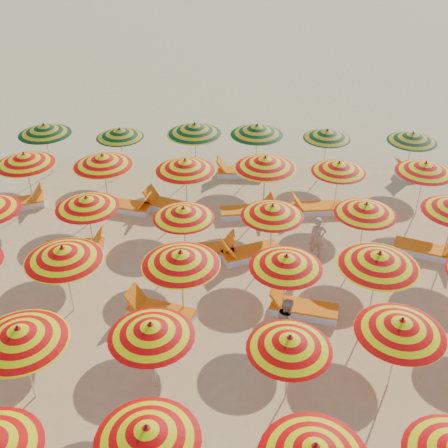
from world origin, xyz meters
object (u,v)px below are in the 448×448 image
Objects in this scene: umbrella_14 at (181,258)px; lounger_14 at (170,206)px; umbrella_8 at (151,330)px; umbrella_13 at (63,254)px; umbrella_9 at (290,343)px; lounger_8 at (77,247)px; umbrella_33 at (257,130)px; lounger_17 at (239,172)px; umbrella_26 at (185,165)px; umbrella_31 at (120,133)px; lounger_6 at (302,309)px; lounger_12 at (19,203)px; umbrella_30 at (44,129)px; umbrella_27 at (265,162)px; lounger_5 at (160,312)px; umbrella_16 at (379,259)px; lounger_15 at (248,212)px; umbrella_7 at (19,335)px; umbrella_10 at (401,326)px; umbrella_34 at (327,134)px; umbrella_21 at (272,210)px; umbrella_15 at (286,261)px; lounger_18 at (417,172)px; beachgoer_a at (317,238)px; lounger_13 at (126,206)px; lounger_9 at (206,251)px; umbrella_20 at (184,213)px; umbrella_28 at (339,167)px; umbrella_35 at (413,137)px; umbrella_22 at (366,209)px; umbrella_25 at (103,160)px; umbrella_24 at (25,159)px; lounger_10 at (249,253)px; umbrella_2 at (147,434)px; umbrella_19 at (87,202)px; umbrella_29 at (425,167)px; lounger_11 at (425,250)px.

umbrella_14 is 1.22× the size of lounger_14.
umbrella_8 is 3.46m from umbrella_13.
lounger_8 is at bearing 136.31° from umbrella_9.
umbrella_13 is at bearing -123.85° from umbrella_33.
lounger_17 is (4.91, 4.79, 0.00)m from lounger_8.
lounger_14 is at bearing 98.67° from umbrella_14.
umbrella_31 is (-2.53, 2.91, -0.19)m from umbrella_26.
lounger_12 is (-8.84, 5.24, 0.00)m from lounger_6.
umbrella_30 is 5.51m from lounger_14.
lounger_5 is at bearing -119.95° from umbrella_27.
umbrella_16 reaches higher than lounger_15.
umbrella_7 reaches higher than lounger_15.
umbrella_9 is 0.86× the size of umbrella_30.
umbrella_10 reaches higher than umbrella_34.
lounger_17 is (-0.78, 5.14, -1.49)m from umbrella_21.
umbrella_30 is (-7.67, 2.78, -0.09)m from umbrella_27.
umbrella_14 is at bearing -117.76° from lounger_15.
lounger_18 is (5.60, 7.56, -1.51)m from umbrella_15.
umbrella_31 is at bearing 88.27° from umbrella_7.
umbrella_30 reaches higher than umbrella_34.
lounger_6 is 2.64m from beachgoer_a.
lounger_13 is 1.43m from lounger_14.
beachgoer_a is at bearing -39.18° from umbrella_31.
umbrella_13 is at bearing -147.81° from lounger_9.
umbrella_20 is 2.87m from lounger_5.
umbrella_28 is 3.76m from umbrella_35.
umbrella_25 is at bearing 161.18° from umbrella_22.
lounger_14 is (-0.79, 5.16, -1.64)m from umbrella_14.
umbrella_22 reaches higher than umbrella_31.
umbrella_34 is (10.00, 2.44, -0.21)m from umbrella_24.
umbrella_24 is 1.12× the size of lounger_14.
umbrella_30 reaches higher than umbrella_8.
umbrella_10 is 1.15× the size of lounger_10.
umbrella_31 is at bearing 126.07° from umbrella_10.
umbrella_25 is at bearing -153.75° from umbrella_33.
umbrella_28 reaches higher than umbrella_31.
lounger_15 is (4.52, -3.02, -1.44)m from umbrella_31.
umbrella_28 is 1.01× the size of lounger_13.
umbrella_7 is 1.23× the size of umbrella_24.
umbrella_14 reaches higher than umbrella_2.
umbrella_2 is at bearing -119.58° from umbrella_15.
umbrella_25 is at bearing -2.31° from umbrella_24.
umbrella_2 is 1.30× the size of lounger_17.
umbrella_19 is at bearing 171.52° from umbrella_20.
umbrella_29 is (7.55, 9.75, -0.02)m from umbrella_2.
lounger_8 is at bearing -148.27° from umbrella_34.
lounger_15 is (2.26, 7.13, -1.53)m from umbrella_8.
umbrella_19 is 1.16× the size of lounger_11.
umbrella_21 is 1.06× the size of lounger_17.
lounger_12 is at bearing 160.62° from umbrella_21.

